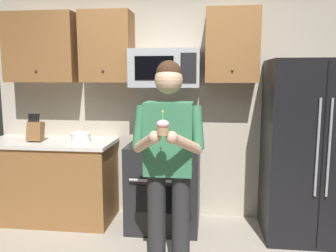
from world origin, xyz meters
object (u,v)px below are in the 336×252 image
microwave (165,68)px  person (169,158)px  knife_block (35,131)px  bowl_large_white (81,137)px  oven_range (164,185)px  cupcake (163,127)px  refrigerator (311,150)px

microwave → person: size_ratio=0.42×
knife_block → bowl_large_white: 0.51m
oven_range → cupcake: (0.16, -1.26, 0.83)m
oven_range → person: size_ratio=0.53×
microwave → refrigerator: size_ratio=0.41×
refrigerator → knife_block: refrigerator is taller
oven_range → bowl_large_white: 1.06m
refrigerator → cupcake: size_ratio=10.35×
oven_range → knife_block: bearing=-178.8°
bowl_large_white → person: size_ratio=0.12×
bowl_large_white → knife_block: bearing=-176.3°
oven_range → microwave: (0.00, 0.12, 1.26)m
cupcake → refrigerator: bearing=42.4°
microwave → knife_block: bearing=-174.1°
oven_range → microwave: bearing=90.0°
microwave → refrigerator: (1.50, -0.16, -0.82)m
bowl_large_white → person: bearing=-40.8°
refrigerator → person: (-1.34, -0.89, 0.10)m
microwave → bowl_large_white: size_ratio=3.42×
oven_range → knife_block: knife_block is taller
oven_range → cupcake: cupcake is taller
cupcake → knife_block: bearing=142.3°
person → oven_range: bearing=99.8°
microwave → cupcake: 1.45m
person → microwave: bearing=98.7°
bowl_large_white → person: (1.08, -0.93, 0.02)m
refrigerator → person: 1.61m
microwave → person: 1.29m
refrigerator → knife_block: bearing=179.8°
knife_block → person: 1.83m
knife_block → cupcake: size_ratio=1.84×
microwave → knife_block: size_ratio=2.31×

